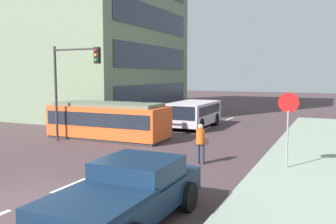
{
  "coord_description": "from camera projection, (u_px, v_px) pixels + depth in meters",
  "views": [
    {
      "loc": [
        7.95,
        -7.72,
        3.7
      ],
      "look_at": [
        0.7,
        7.98,
        1.91
      ],
      "focal_mm": 38.98,
      "sensor_mm": 36.0,
      "label": 1
    }
  ],
  "objects": [
    {
      "name": "ground_plane",
      "position": [
        172.0,
        143.0,
        19.7
      ],
      "size": [
        120.0,
        120.0,
        0.0
      ],
      "primitive_type": "plane",
      "color": "#463539"
    },
    {
      "name": "sidewalk_curb_right",
      "position": [
        297.0,
        175.0,
        13.24
      ],
      "size": [
        3.2,
        36.0,
        0.14
      ],
      "primitive_type": "cube",
      "color": "#8C9E8C",
      "rests_on": "ground"
    },
    {
      "name": "lane_stripe_1",
      "position": [
        76.0,
        183.0,
        12.47
      ],
      "size": [
        0.16,
        2.4,
        0.01
      ],
      "primitive_type": "cube",
      "color": "silver",
      "rests_on": "ground"
    },
    {
      "name": "lane_stripe_2",
      "position": [
        135.0,
        158.0,
        16.08
      ],
      "size": [
        0.16,
        2.4,
        0.01
      ],
      "primitive_type": "cube",
      "color": "silver",
      "rests_on": "ground"
    },
    {
      "name": "lane_stripe_3",
      "position": [
        206.0,
        129.0,
        24.86
      ],
      "size": [
        0.16,
        2.4,
        0.01
      ],
      "primitive_type": "cube",
      "color": "silver",
      "rests_on": "ground"
    },
    {
      "name": "lane_stripe_4",
      "position": [
        230.0,
        119.0,
        30.28
      ],
      "size": [
        0.16,
        2.4,
        0.01
      ],
      "primitive_type": "cube",
      "color": "silver",
      "rests_on": "ground"
    },
    {
      "name": "streetcar_tram",
      "position": [
        108.0,
        120.0,
        20.95
      ],
      "size": [
        6.97,
        2.62,
        2.09
      ],
      "color": "#E55523",
      "rests_on": "ground"
    },
    {
      "name": "city_bus",
      "position": [
        193.0,
        113.0,
        25.31
      ],
      "size": [
        2.58,
        5.27,
        1.77
      ],
      "color": "#BFB4BA",
      "rests_on": "ground"
    },
    {
      "name": "pedestrian_crossing",
      "position": [
        201.0,
        141.0,
        15.0
      ],
      "size": [
        0.51,
        0.36,
        1.67
      ],
      "color": "#313244",
      "rests_on": "ground"
    },
    {
      "name": "pickup_truck_parked",
      "position": [
        128.0,
        193.0,
        8.93
      ],
      "size": [
        2.28,
        5.0,
        1.55
      ],
      "color": "#11243D",
      "rests_on": "ground"
    },
    {
      "name": "parked_sedan_mid",
      "position": [
        121.0,
        119.0,
        25.25
      ],
      "size": [
        2.12,
        4.1,
        1.19
      ],
      "color": "beige",
      "rests_on": "ground"
    },
    {
      "name": "stop_sign",
      "position": [
        288.0,
        114.0,
        13.73
      ],
      "size": [
        0.76,
        0.07,
        2.88
      ],
      "color": "gray",
      "rests_on": "sidewalk_curb_right"
    },
    {
      "name": "traffic_light_mast",
      "position": [
        72.0,
        75.0,
        19.54
      ],
      "size": [
        3.03,
        0.33,
        5.22
      ],
      "color": "#333333",
      "rests_on": "ground"
    }
  ]
}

